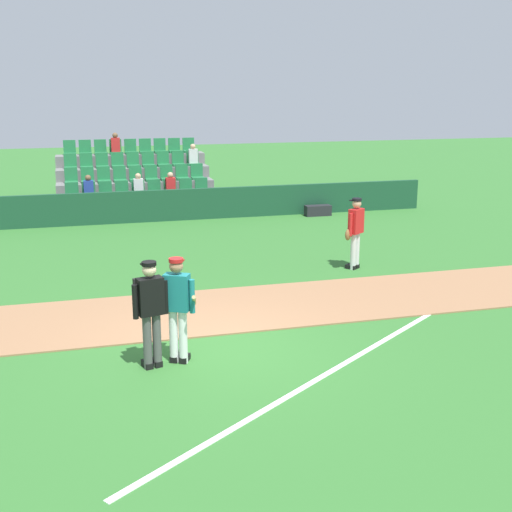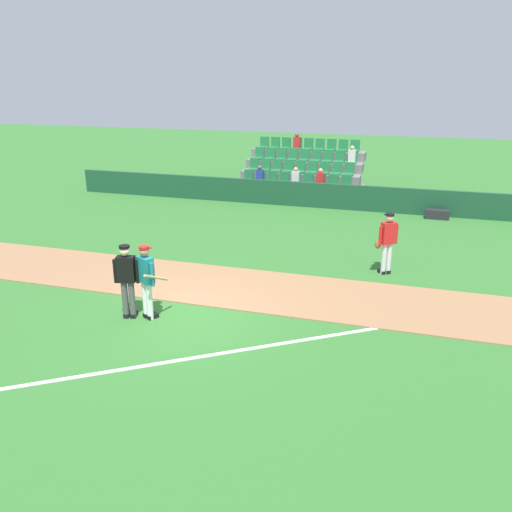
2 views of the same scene
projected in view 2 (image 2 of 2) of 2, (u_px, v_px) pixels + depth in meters
name	position (u px, v px, depth m)	size (l,w,h in m)	color
ground_plane	(179.00, 314.00, 12.43)	(80.00, 80.00, 0.00)	#33702D
infield_dirt_path	(209.00, 284.00, 14.16)	(28.00, 2.72, 0.03)	#9E704C
foul_line_chalk	(299.00, 341.00, 11.15)	(12.00, 0.10, 0.01)	white
dugout_fence	(290.00, 194.00, 22.45)	(20.00, 0.16, 1.04)	#19472D
stadium_bleachers	(302.00, 179.00, 24.45)	(5.55, 3.80, 2.70)	slate
batter_teal_jersey	(146.00, 279.00, 11.89)	(0.63, 0.79, 1.76)	white
umpire_home_plate	(127.00, 277.00, 11.93)	(0.57, 0.38, 1.76)	#4C4C4C
runner_red_jersey	(387.00, 241.00, 14.60)	(0.61, 0.46, 1.76)	silver
equipment_bag	(437.00, 214.00, 20.50)	(0.90, 0.36, 0.36)	#232328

